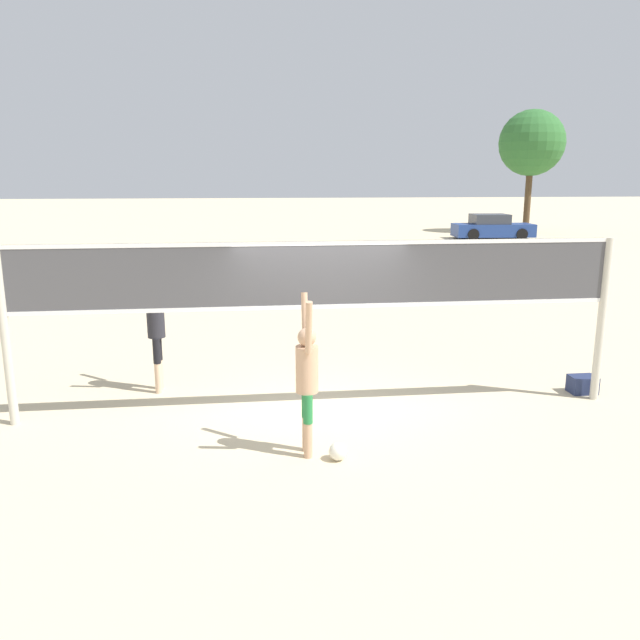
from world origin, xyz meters
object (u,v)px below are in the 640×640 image
player_blocker (156,320)px  volleyball (338,451)px  volleyball_net (320,291)px  tree_left_cluster (532,143)px  gear_bag (583,384)px  parked_car_near (492,228)px  player_spiker (307,374)px

player_blocker → volleyball: bearing=41.2°
volleyball_net → player_blocker: (-2.51, 1.20, -0.64)m
volleyball → tree_left_cluster: tree_left_cluster is taller
volleyball_net → gear_bag: size_ratio=21.30×
player_blocker → parked_car_near: player_blocker is taller
volleyball_net → parked_car_near: 28.81m
player_blocker → gear_bag: 6.99m
gear_bag → player_spiker: bearing=-159.4°
volleyball_net → volleyball: (0.02, -1.69, -1.72)m
player_spiker → player_blocker: (-2.17, 2.67, 0.12)m
volleyball_net → tree_left_cluster: 33.99m
volleyball_net → parked_car_near: (13.00, 25.68, -1.21)m
volleyball_net → player_spiker: size_ratio=4.36×
player_blocker → gear_bag: player_blocker is taller
volleyball_net → player_blocker: 2.86m
player_blocker → player_spiker: bearing=39.1°
volleyball_net → player_blocker: volleyball_net is taller
volleyball → gear_bag: gear_bag is taller
volleyball_net → parked_car_near: size_ratio=1.94×
volleyball_net → volleyball: volleyball_net is taller
volleyball_net → parked_car_near: bearing=63.2°
gear_bag → player_blocker: bearing=172.4°
volleyball_net → gear_bag: bearing=3.8°
volleyball → tree_left_cluster: (16.70, 31.06, 5.37)m
player_spiker → gear_bag: size_ratio=4.89×
player_spiker → tree_left_cluster: tree_left_cluster is taller
gear_bag → parked_car_near: 26.83m
player_spiker → parked_car_near: 30.25m
gear_bag → tree_left_cluster: size_ratio=0.06×
player_spiker → player_blocker: 3.45m
player_spiker → tree_left_cluster: (17.06, 30.84, 4.41)m
player_spiker → gear_bag: bearing=-69.4°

